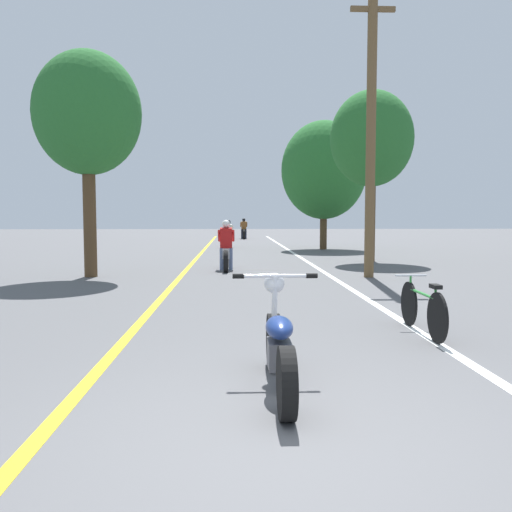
{
  "coord_description": "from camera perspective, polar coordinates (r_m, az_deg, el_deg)",
  "views": [
    {
      "loc": [
        -0.34,
        -3.53,
        1.55
      ],
      "look_at": [
        0.02,
        5.15,
        0.9
      ],
      "focal_mm": 38.0,
      "sensor_mm": 36.0,
      "label": 1
    }
  ],
  "objects": [
    {
      "name": "lane_stripe_center",
      "position": [
        16.8,
        -6.98,
        -1.04
      ],
      "size": [
        0.14,
        48.0,
        0.01
      ],
      "primitive_type": "cube",
      "color": "yellow",
      "rests_on": "ground"
    },
    {
      "name": "roadside_tree_left",
      "position": [
        14.52,
        -17.33,
        14.03
      ],
      "size": [
        2.67,
        2.4,
        5.64
      ],
      "color": "#513A23",
      "rests_on": "ground"
    },
    {
      "name": "motorcycle_rider_mid",
      "position": [
        26.41,
        -2.93,
        2.02
      ],
      "size": [
        0.5,
        2.1,
        1.36
      ],
      "color": "black",
      "rests_on": "ground"
    },
    {
      "name": "motorcycle_rider_lead",
      "position": [
        15.51,
        -3.16,
        0.52
      ],
      "size": [
        0.5,
        2.08,
        1.43
      ],
      "color": "black",
      "rests_on": "ground"
    },
    {
      "name": "bicycle_parked",
      "position": [
        7.43,
        17.11,
        -5.27
      ],
      "size": [
        0.44,
        1.69,
        0.73
      ],
      "color": "black",
      "rests_on": "ground"
    },
    {
      "name": "motorcycle_foreground",
      "position": [
        4.88,
        2.41,
        -9.39
      ],
      "size": [
        0.82,
        1.92,
        0.99
      ],
      "color": "black",
      "rests_on": "ground"
    },
    {
      "name": "ground_plane",
      "position": [
        3.87,
        3.01,
        -19.33
      ],
      "size": [
        120.0,
        120.0,
        0.0
      ],
      "primitive_type": "plane",
      "color": "#515154"
    },
    {
      "name": "roadside_tree_right_far",
      "position": [
        25.23,
        7.16,
        8.95
      ],
      "size": [
        3.9,
        3.51,
        5.88
      ],
      "color": "#513A23",
      "rests_on": "ground"
    },
    {
      "name": "motorcycle_rider_far",
      "position": [
        36.4,
        -1.29,
        2.65
      ],
      "size": [
        0.5,
        2.11,
        1.39
      ],
      "color": "black",
      "rests_on": "ground"
    },
    {
      "name": "lane_stripe_edge",
      "position": [
        16.93,
        6.05,
        -0.99
      ],
      "size": [
        0.14,
        48.0,
        0.01
      ],
      "primitive_type": "cube",
      "color": "white",
      "rests_on": "ground"
    },
    {
      "name": "utility_pole",
      "position": [
        14.04,
        12.01,
        12.9
      ],
      "size": [
        1.1,
        0.24,
        7.17
      ],
      "color": "brown",
      "rests_on": "ground"
    },
    {
      "name": "roadside_tree_right_near",
      "position": [
        18.92,
        12.09,
        11.91
      ],
      "size": [
        2.79,
        2.51,
        5.73
      ],
      "color": "#513A23",
      "rests_on": "ground"
    }
  ]
}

